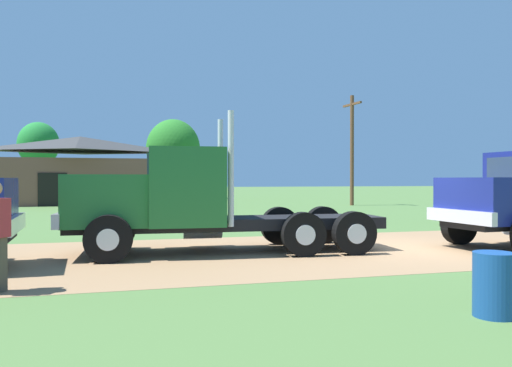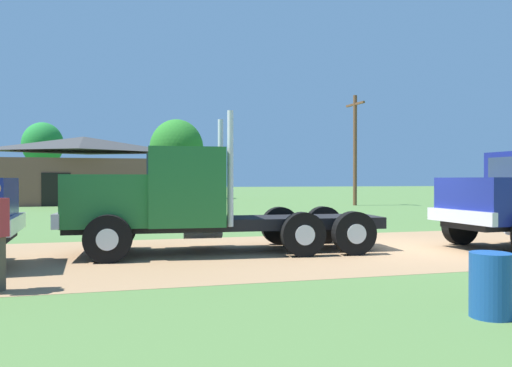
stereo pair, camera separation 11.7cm
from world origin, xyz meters
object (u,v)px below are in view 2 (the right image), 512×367
steel_barrel (491,285)px  shed_building (84,171)px  utility_pole_near (355,147)px  truck_foreground_white (182,203)px  visitor_far_side (451,203)px

steel_barrel → shed_building: bearing=102.6°
steel_barrel → utility_pole_near: bearing=67.5°
truck_foreground_white → utility_pole_near: 23.75m
visitor_far_side → shed_building: bearing=125.8°
visitor_far_side → steel_barrel: visitor_far_side is taller
steel_barrel → utility_pole_near: size_ratio=0.11×
truck_foreground_white → visitor_far_side: (11.08, 4.88, -0.37)m
steel_barrel → shed_building: 33.49m
steel_barrel → shed_building: size_ratio=0.08×
truck_foreground_white → steel_barrel: truck_foreground_white is taller
shed_building → truck_foreground_white: bearing=-81.0°
utility_pole_near → shed_building: bearing=159.1°
shed_building → utility_pole_near: bearing=-20.9°
visitor_far_side → steel_barrel: 14.01m
truck_foreground_white → utility_pole_near: (13.89, 19.07, 2.77)m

